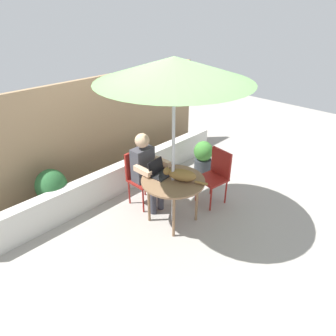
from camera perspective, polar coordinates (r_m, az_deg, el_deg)
ground_plane at (r=4.66m, az=0.90°, el=-9.86°), size 14.00×14.00×0.00m
fence_back at (r=5.50m, az=-13.86°, el=6.83°), size 5.09×0.08×1.84m
planter_wall_low at (r=5.27m, az=-8.85°, el=-1.77°), size 4.58×0.20×0.51m
patio_table at (r=4.28m, az=0.97°, el=-3.02°), size 0.91×0.91×0.72m
patio_umbrella at (r=3.69m, az=1.18°, el=18.23°), size 1.94×1.94×2.38m
chair_occupied at (r=4.79m, az=-5.41°, el=-1.03°), size 0.40×0.40×0.90m
chair_empty at (r=4.86m, az=9.14°, el=-0.86°), size 0.46×0.46×0.90m
person_seated at (r=4.60m, az=-4.21°, el=0.10°), size 0.48×0.48×1.24m
laptop at (r=4.34m, az=-1.79°, el=-0.51°), size 0.33×0.28×0.21m
cat at (r=4.19m, az=2.40°, el=-1.32°), size 0.34×0.62×0.17m
potted_plant_near_fence at (r=5.75m, az=6.68°, el=2.14°), size 0.36×0.36×0.66m
potted_plant_by_chair at (r=4.93m, az=-21.19°, el=-3.78°), size 0.47×0.47×0.74m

